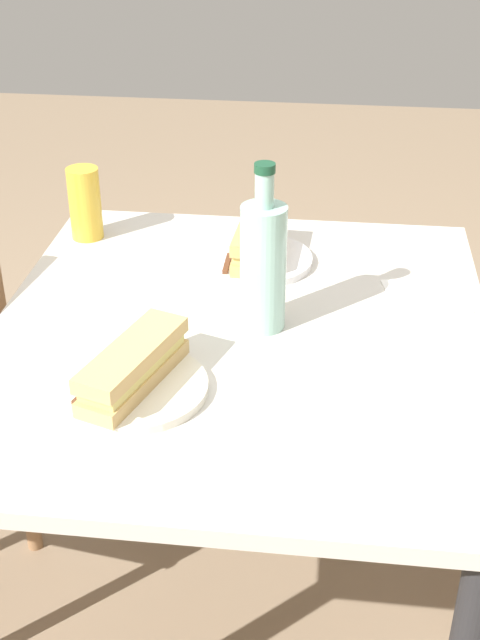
{
  "coord_description": "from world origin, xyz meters",
  "views": [
    {
      "loc": [
        -1.27,
        -0.15,
        1.52
      ],
      "look_at": [
        0.0,
        0.0,
        0.76
      ],
      "focal_mm": 47.44,
      "sensor_mm": 36.0,
      "label": 1
    }
  ],
  "objects_px": {
    "dining_table": "(240,385)",
    "plate_near": "(255,259)",
    "baguette_sandwich_near": "(256,241)",
    "baguette_sandwich_far": "(133,365)",
    "knife_far": "(103,378)",
    "water_bottle": "(263,264)",
    "knife_near": "(230,255)",
    "plate_far": "(135,387)",
    "beer_glass": "(85,203)"
  },
  "relations": [
    {
      "from": "baguette_sandwich_far",
      "to": "plate_far",
      "type": "bearing_deg",
      "value": 90.0
    },
    {
      "from": "baguette_sandwich_far",
      "to": "knife_far",
      "type": "distance_m",
      "value": 0.06
    },
    {
      "from": "baguette_sandwich_near",
      "to": "water_bottle",
      "type": "relative_size",
      "value": 0.69
    },
    {
      "from": "baguette_sandwich_near",
      "to": "knife_near",
      "type": "height_order",
      "value": "baguette_sandwich_near"
    },
    {
      "from": "knife_near",
      "to": "water_bottle",
      "type": "distance_m",
      "value": 0.27
    },
    {
      "from": "baguette_sandwich_near",
      "to": "knife_near",
      "type": "xyz_separation_m",
      "value": [
        -0.01,
        0.05,
        -0.03
      ]
    },
    {
      "from": "baguette_sandwich_far",
      "to": "water_bottle",
      "type": "bearing_deg",
      "value": -38.47
    },
    {
      "from": "beer_glass",
      "to": "knife_near",
      "type": "bearing_deg",
      "value": -105.81
    },
    {
      "from": "knife_far",
      "to": "beer_glass",
      "type": "height_order",
      "value": "beer_glass"
    },
    {
      "from": "dining_table",
      "to": "beer_glass",
      "type": "relative_size",
      "value": 6.36
    },
    {
      "from": "water_bottle",
      "to": "baguette_sandwich_far",
      "type": "bearing_deg",
      "value": 141.53
    },
    {
      "from": "knife_near",
      "to": "knife_far",
      "type": "relative_size",
      "value": 1.03
    },
    {
      "from": "plate_near",
      "to": "baguette_sandwich_far",
      "type": "distance_m",
      "value": 0.49
    },
    {
      "from": "baguette_sandwich_near",
      "to": "baguette_sandwich_far",
      "type": "xyz_separation_m",
      "value": [
        -0.47,
        0.14,
        0.0
      ]
    },
    {
      "from": "dining_table",
      "to": "water_bottle",
      "type": "height_order",
      "value": "water_bottle"
    },
    {
      "from": "dining_table",
      "to": "baguette_sandwich_near",
      "type": "height_order",
      "value": "baguette_sandwich_near"
    },
    {
      "from": "baguette_sandwich_far",
      "to": "knife_far",
      "type": "height_order",
      "value": "baguette_sandwich_far"
    },
    {
      "from": "baguette_sandwich_near",
      "to": "plate_near",
      "type": "bearing_deg",
      "value": 90.0
    },
    {
      "from": "knife_far",
      "to": "water_bottle",
      "type": "relative_size",
      "value": 0.58
    },
    {
      "from": "water_bottle",
      "to": "beer_glass",
      "type": "relative_size",
      "value": 1.95
    },
    {
      "from": "dining_table",
      "to": "beer_glass",
      "type": "xyz_separation_m",
      "value": [
        0.35,
        0.37,
        0.2
      ]
    },
    {
      "from": "water_bottle",
      "to": "dining_table",
      "type": "bearing_deg",
      "value": 118.31
    },
    {
      "from": "beer_glass",
      "to": "baguette_sandwich_near",
      "type": "bearing_deg",
      "value": -102.42
    },
    {
      "from": "dining_table",
      "to": "plate_near",
      "type": "distance_m",
      "value": 0.3
    },
    {
      "from": "knife_near",
      "to": "beer_glass",
      "type": "xyz_separation_m",
      "value": [
        0.09,
        0.32,
        0.06
      ]
    },
    {
      "from": "water_bottle",
      "to": "beer_glass",
      "type": "xyz_separation_m",
      "value": [
        0.33,
        0.41,
        -0.04
      ]
    },
    {
      "from": "dining_table",
      "to": "knife_far",
      "type": "relative_size",
      "value": 5.65
    },
    {
      "from": "plate_near",
      "to": "baguette_sandwich_far",
      "type": "height_order",
      "value": "baguette_sandwich_far"
    },
    {
      "from": "plate_near",
      "to": "water_bottle",
      "type": "relative_size",
      "value": 0.77
    },
    {
      "from": "baguette_sandwich_near",
      "to": "knife_near",
      "type": "relative_size",
      "value": 1.16
    },
    {
      "from": "baguette_sandwich_near",
      "to": "knife_near",
      "type": "bearing_deg",
      "value": 99.59
    },
    {
      "from": "dining_table",
      "to": "plate_far",
      "type": "bearing_deg",
      "value": 145.4
    },
    {
      "from": "baguette_sandwich_near",
      "to": "baguette_sandwich_far",
      "type": "bearing_deg",
      "value": 163.24
    },
    {
      "from": "knife_near",
      "to": "dining_table",
      "type": "bearing_deg",
      "value": -168.6
    },
    {
      "from": "plate_near",
      "to": "baguette_sandwich_near",
      "type": "bearing_deg",
      "value": -90.0
    },
    {
      "from": "plate_near",
      "to": "beer_glass",
      "type": "xyz_separation_m",
      "value": [
        0.08,
        0.37,
        0.07
      ]
    },
    {
      "from": "baguette_sandwich_near",
      "to": "beer_glass",
      "type": "distance_m",
      "value": 0.38
    },
    {
      "from": "knife_far",
      "to": "water_bottle",
      "type": "xyz_separation_m",
      "value": [
        0.22,
        -0.23,
        0.1
      ]
    },
    {
      "from": "dining_table",
      "to": "plate_far",
      "type": "xyz_separation_m",
      "value": [
        -0.21,
        0.14,
        0.13
      ]
    },
    {
      "from": "plate_near",
      "to": "baguette_sandwich_far",
      "type": "xyz_separation_m",
      "value": [
        -0.47,
        0.14,
        0.04
      ]
    },
    {
      "from": "dining_table",
      "to": "plate_near",
      "type": "bearing_deg",
      "value": -0.02
    },
    {
      "from": "dining_table",
      "to": "knife_far",
      "type": "distance_m",
      "value": 0.31
    },
    {
      "from": "plate_far",
      "to": "knife_far",
      "type": "xyz_separation_m",
      "value": [
        0.01,
        0.05,
        0.01
      ]
    },
    {
      "from": "baguette_sandwich_near",
      "to": "knife_far",
      "type": "distance_m",
      "value": 0.51
    },
    {
      "from": "plate_far",
      "to": "baguette_sandwich_far",
      "type": "height_order",
      "value": "baguette_sandwich_far"
    },
    {
      "from": "baguette_sandwich_far",
      "to": "plate_near",
      "type": "bearing_deg",
      "value": -16.76
    },
    {
      "from": "knife_near",
      "to": "knife_far",
      "type": "distance_m",
      "value": 0.48
    },
    {
      "from": "plate_far",
      "to": "plate_near",
      "type": "bearing_deg",
      "value": -16.76
    },
    {
      "from": "water_bottle",
      "to": "plate_far",
      "type": "bearing_deg",
      "value": 141.53
    },
    {
      "from": "knife_far",
      "to": "baguette_sandwich_far",
      "type": "bearing_deg",
      "value": -96.12
    }
  ]
}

